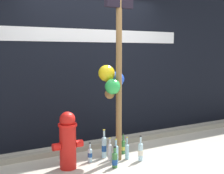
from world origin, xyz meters
name	(u,v)px	position (x,y,z in m)	size (l,w,h in m)	color
ground_plane	(135,163)	(0.00, 0.00, 0.00)	(14.00, 14.00, 0.00)	#ADA899
building_wall	(91,51)	(0.00, 1.41, 1.56)	(10.00, 0.21, 3.12)	black
curb_strip	(106,144)	(0.00, 0.87, 0.04)	(8.00, 0.12, 0.08)	gray
memorial_post	(115,64)	(-0.17, 0.29, 1.38)	(0.47, 0.45, 2.51)	olive
fire_hydrant	(68,140)	(-0.90, 0.28, 0.39)	(0.42, 0.25, 0.77)	red
bottle_0	(104,147)	(-0.28, 0.41, 0.17)	(0.07, 0.07, 0.42)	#B2DBEA
bottle_1	(119,147)	(-0.08, 0.33, 0.15)	(0.07, 0.07, 0.37)	#337038
bottle_2	(110,151)	(-0.26, 0.27, 0.13)	(0.06, 0.06, 0.33)	silver
bottle_3	(141,151)	(0.11, 0.03, 0.14)	(0.07, 0.07, 0.37)	#B2DBEA
bottle_4	(123,147)	(0.06, 0.42, 0.11)	(0.06, 0.06, 0.31)	#337038
bottle_5	(127,151)	(-0.02, 0.19, 0.13)	(0.06, 0.06, 0.33)	#93CCE0
bottle_6	(90,154)	(-0.54, 0.35, 0.11)	(0.06, 0.06, 0.28)	#B2DBEA
bottle_7	(115,160)	(-0.34, -0.01, 0.11)	(0.08, 0.08, 0.29)	#337038
bottle_8	(116,153)	(-0.22, 0.16, 0.14)	(0.07, 0.07, 0.34)	#93CCE0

